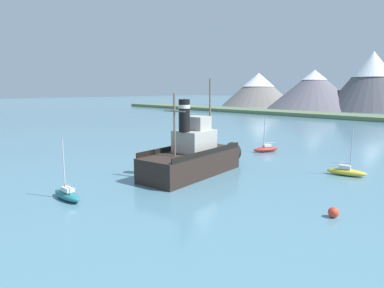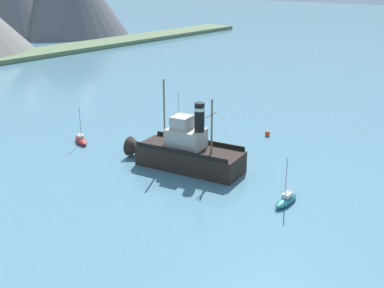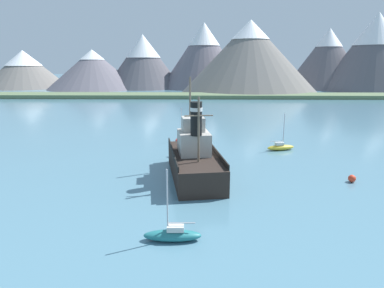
{
  "view_description": "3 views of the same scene",
  "coord_description": "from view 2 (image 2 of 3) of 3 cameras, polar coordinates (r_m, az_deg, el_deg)",
  "views": [
    {
      "loc": [
        24.62,
        -24.53,
        8.85
      ],
      "look_at": [
        -2.34,
        1.65,
        2.72
      ],
      "focal_mm": 32.0,
      "sensor_mm": 36.0,
      "label": 1
    },
    {
      "loc": [
        -39.53,
        -31.8,
        20.96
      ],
      "look_at": [
        -0.31,
        -0.99,
        3.06
      ],
      "focal_mm": 45.0,
      "sensor_mm": 36.0,
      "label": 2
    },
    {
      "loc": [
        0.29,
        -33.61,
        11.41
      ],
      "look_at": [
        -0.43,
        2.35,
        2.76
      ],
      "focal_mm": 32.0,
      "sensor_mm": 36.0,
      "label": 3
    }
  ],
  "objects": [
    {
      "name": "sailboat_teal",
      "position": [
        47.12,
        11.09,
        -6.5
      ],
      "size": [
        3.82,
        1.17,
        4.9
      ],
      "color": "#23757A",
      "rests_on": "ground"
    },
    {
      "name": "ground_plane",
      "position": [
        54.9,
        -0.62,
        -2.71
      ],
      "size": [
        600.0,
        600.0,
        0.0
      ],
      "primitive_type": "plane",
      "color": "teal"
    },
    {
      "name": "sailboat_red",
      "position": [
        64.03,
        -13.02,
        0.51
      ],
      "size": [
        2.61,
        3.91,
        4.9
      ],
      "color": "#B22823",
      "rests_on": "ground"
    },
    {
      "name": "sailboat_yellow",
      "position": [
        69.23,
        -1.69,
        2.48
      ],
      "size": [
        3.95,
        2.04,
        4.9
      ],
      "color": "gold",
      "rests_on": "ground"
    },
    {
      "name": "old_tugboat",
      "position": [
        54.1,
        -0.82,
        -0.98
      ],
      "size": [
        6.19,
        14.75,
        9.9
      ],
      "color": "#2D231E",
      "rests_on": "ground"
    },
    {
      "name": "mooring_buoy",
      "position": [
        65.78,
        8.93,
        1.25
      ],
      "size": [
        0.73,
        0.73,
        0.73
      ],
      "primitive_type": "sphere",
      "color": "red",
      "rests_on": "ground"
    }
  ]
}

